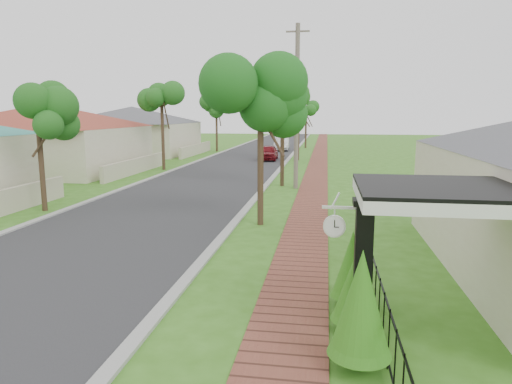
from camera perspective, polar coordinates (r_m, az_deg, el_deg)
The scene contains 16 objects.
ground at distance 10.38m, azimuth -14.20°, elevation -12.85°, with size 160.00×160.00×0.00m, color #376B19.
road at distance 29.86m, azimuth -4.62°, elevation 2.19°, with size 7.00×120.00×0.02m, color #28282B.
kerb_right at distance 29.24m, azimuth 2.36°, elevation 2.05°, with size 0.30×120.00×0.10m, color #9E9E99.
kerb_left at distance 30.90m, azimuth -11.22°, elevation 2.29°, with size 0.30×120.00×0.10m, color #9E9E99.
sidewalk at distance 29.07m, azimuth 7.46°, elevation 1.93°, with size 1.50×120.00×0.03m, color brown.
porch_post at distance 8.32m, azimuth 13.15°, elevation -10.34°, with size 0.48×0.48×2.52m.
picket_fence at distance 9.49m, azimuth 14.71°, elevation -11.62°, with size 0.03×8.02×1.00m.
street_trees at distance 36.27m, azimuth -1.99°, elevation 10.74°, with size 10.70×37.65×5.89m.
hedge_row at distance 8.34m, azimuth 12.41°, elevation -12.19°, with size 0.87×3.22×1.96m.
far_house_red at distance 34.44m, azimuth -24.57°, elevation 6.26°, with size 15.56×15.56×4.60m.
far_house_grey at distance 46.78m, azimuth -15.13°, elevation 7.52°, with size 15.56×15.56×4.60m.
parked_car_red at distance 38.92m, azimuth 1.55°, elevation 4.93°, with size 1.49×3.71×1.26m, color maroon.
parked_car_white at distance 49.23m, azimuth 3.22°, elevation 6.02°, with size 1.49×4.26×1.41m, color white.
near_tree at distance 15.96m, azimuth 0.58°, elevation 11.30°, with size 2.13×2.13×5.47m.
utility_pole at distance 24.06m, azimuth 5.11°, elevation 10.54°, with size 1.20×0.24×8.41m.
station_clock at distance 8.43m, azimuth 9.84°, elevation -4.04°, with size 0.68×0.13×0.58m.
Camera 1 is at (3.87, -8.79, 3.95)m, focal length 32.00 mm.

